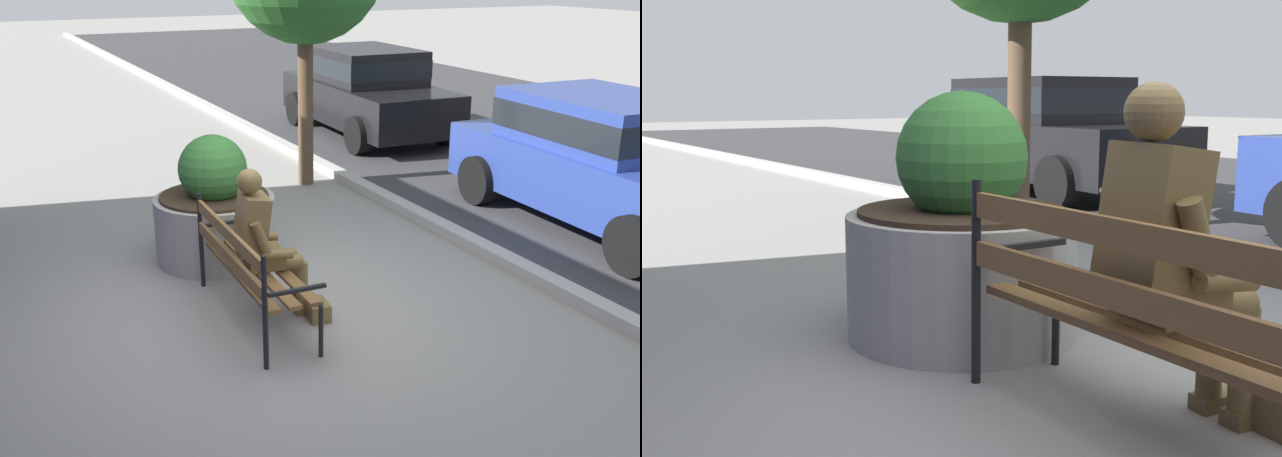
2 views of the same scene
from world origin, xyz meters
TOP-DOWN VIEW (x-y plane):
  - ground_plane at (0.00, 0.00)m, footprint 80.00×80.00m
  - curb_stone at (0.00, 2.90)m, footprint 60.00×0.20m
  - park_bench at (0.10, 0.01)m, footprint 1.82×0.58m
  - bronze_statue_seated at (0.10, 0.21)m, footprint 0.70×0.78m
  - concrete_planter at (-1.45, 0.23)m, footprint 1.27×1.27m
  - parked_car_black at (-6.23, 4.76)m, footprint 4.16×2.05m
  - parked_car_blue at (-0.49, 4.76)m, footprint 4.16×2.05m

SIDE VIEW (x-z plane):
  - ground_plane at x=0.00m, z-range 0.00..0.00m
  - curb_stone at x=0.00m, z-range 0.00..0.12m
  - concrete_planter at x=-1.45m, z-range -0.16..1.18m
  - park_bench at x=0.10m, z-range 0.07..1.02m
  - bronze_statue_seated at x=0.10m, z-range -0.02..1.35m
  - parked_car_black at x=-6.23m, z-range 0.06..1.62m
  - parked_car_blue at x=-0.49m, z-range 0.06..1.62m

